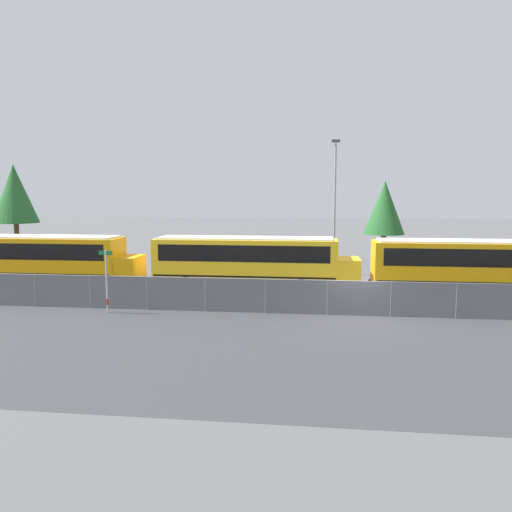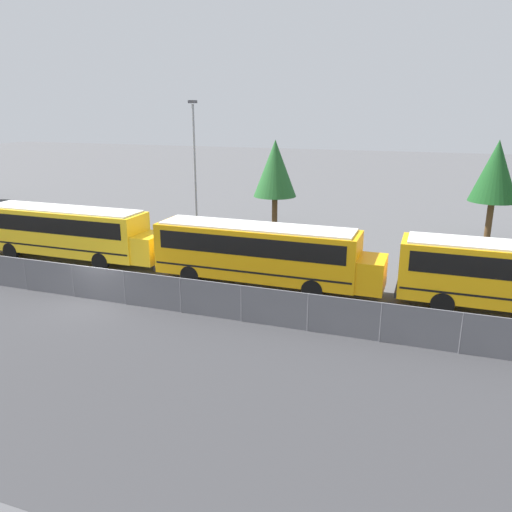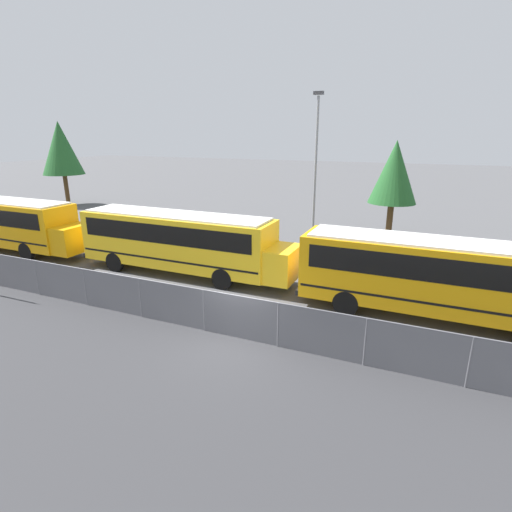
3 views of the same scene
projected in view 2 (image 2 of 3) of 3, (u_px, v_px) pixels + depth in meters
The scene contains 8 objects.
ground_plane at pixel (100, 300), 24.84m from camera, with size 200.00×200.00×0.00m, color #4C4C4F.
road_strip at pixel (5, 354), 19.42m from camera, with size 97.67×12.00×0.01m.
fence at pixel (98, 284), 24.59m from camera, with size 63.74×0.07×1.72m.
school_bus_1 at pixel (67, 230), 30.91m from camera, with size 12.29×2.48×3.33m.
school_bus_2 at pixel (260, 251), 26.31m from camera, with size 12.29×2.48×3.33m.
light_pole at pixel (195, 167), 34.98m from camera, with size 0.60×0.24×9.74m.
tree_2 at pixel (496, 172), 34.29m from camera, with size 3.26×3.26×7.19m.
tree_3 at pixel (275, 169), 38.56m from camera, with size 3.35×3.35×6.95m.
Camera 2 is at (15.15, -19.23, 9.14)m, focal length 35.00 mm.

